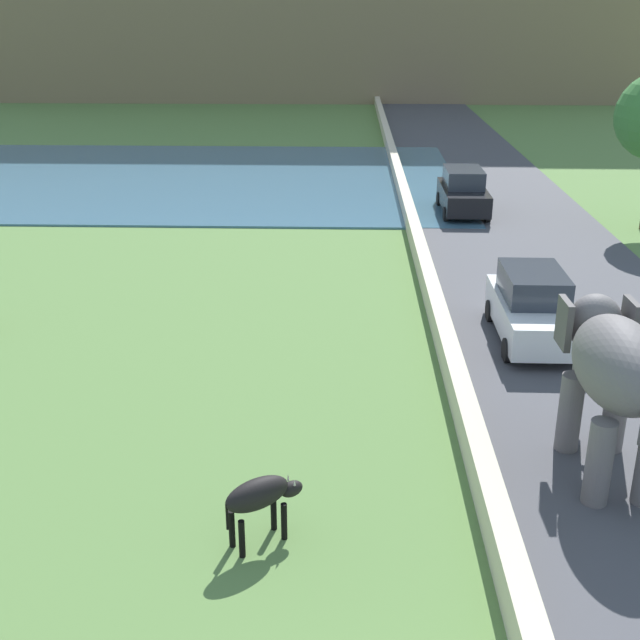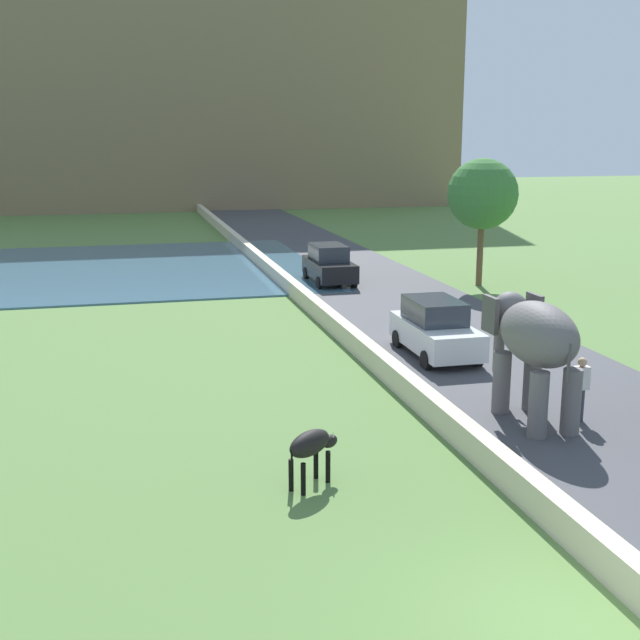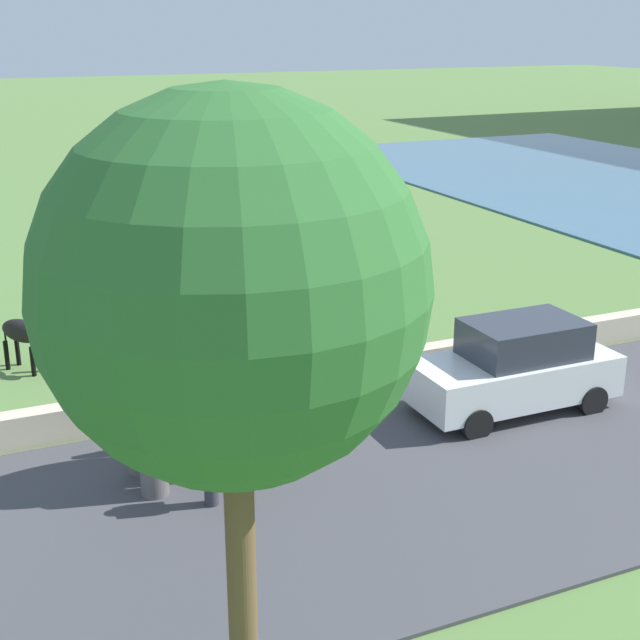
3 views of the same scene
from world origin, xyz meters
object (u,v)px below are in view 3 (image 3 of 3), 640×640
cow_black (24,334)px  cow_tan (365,186)px  cow_brown (253,221)px  person_beside_elephant (210,457)px  elephant (209,358)px  car_white (515,367)px

cow_black → cow_tan: (-12.95, 14.69, 0.00)m
cow_brown → person_beside_elephant: bearing=-22.2°
elephant → cow_black: size_ratio=2.66×
person_beside_elephant → car_white: size_ratio=0.41×
car_white → elephant: bearing=-90.0°
elephant → cow_tan: elephant is taller
elephant → cow_brown: elephant is taller
car_white → cow_black: (-5.94, -8.34, -0.06)m
car_white → cow_tan: car_white is taller
car_white → cow_brown: (-14.48, -0.06, -0.06)m
elephant → car_white: elephant is taller
person_beside_elephant → elephant: bearing=161.4°
person_beside_elephant → cow_brown: (-15.59, 6.37, -0.04)m
person_beside_elephant → cow_black: size_ratio=1.25×
cow_tan → car_white: bearing=-18.6°
car_white → cow_tan: (-18.89, 6.35, -0.06)m
cow_brown → car_white: bearing=0.2°
car_white → cow_brown: bearing=-179.8°
person_beside_elephant → cow_brown: size_ratio=1.15×
cow_brown → cow_black: (8.54, -8.28, 0.00)m
car_white → cow_tan: 19.93m
cow_brown → cow_tan: bearing=124.5°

